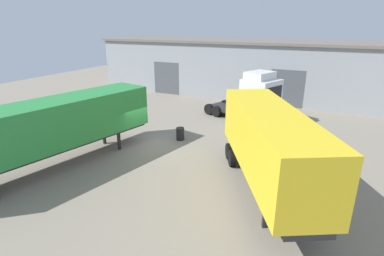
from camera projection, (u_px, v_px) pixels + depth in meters
ground_plane at (149, 145)px, 20.23m from camera, size 60.00×60.00×0.00m
warehouse_building at (235, 66)px, 34.89m from camera, size 30.92×9.34×6.01m
tractor_unit_white at (256, 99)px, 24.17m from camera, size 6.75×4.66×4.22m
container_trailer_green at (51, 126)px, 16.37m from camera, size 5.08×12.17×3.85m
container_trailer_blue at (269, 143)px, 13.78m from camera, size 6.79×9.57×4.11m
gravel_pile at (98, 107)px, 27.44m from camera, size 3.72×3.72×1.00m
oil_drum at (180, 134)px, 21.04m from camera, size 0.58×0.58×0.88m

